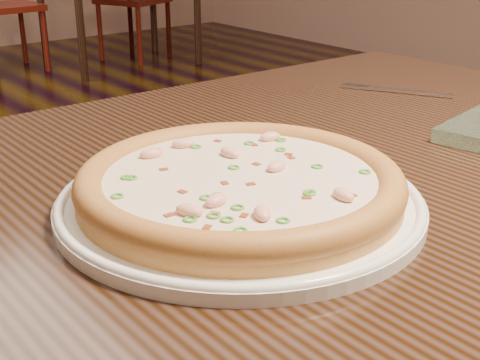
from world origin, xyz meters
TOP-DOWN VIEW (x-y plane):
  - hero_table at (-0.07, -0.54)m, footprint 1.20×0.80m
  - plate at (-0.19, -0.59)m, footprint 0.35×0.35m
  - pizza at (-0.19, -0.59)m, footprint 0.31×0.31m
  - fork at (0.29, -0.40)m, footprint 0.10×0.16m

SIDE VIEW (x-z plane):
  - hero_table at x=-0.07m, z-range 0.28..1.03m
  - fork at x=0.29m, z-range 0.75..0.75m
  - plate at x=-0.19m, z-range 0.75..0.77m
  - pizza at x=-0.19m, z-range 0.76..0.79m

